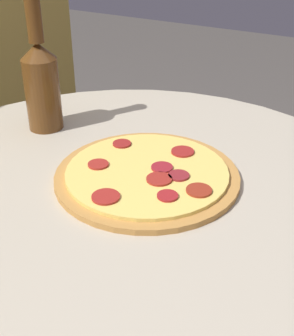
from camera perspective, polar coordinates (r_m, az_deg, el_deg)
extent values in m
cylinder|color=#B2A893|center=(0.74, -2.67, -3.82)|extent=(0.91, 0.91, 0.02)
cylinder|color=#B77F3D|center=(0.77, 0.00, -0.96)|extent=(0.30, 0.30, 0.01)
cylinder|color=#EACC60|center=(0.77, 0.00, -0.45)|extent=(0.27, 0.27, 0.01)
cylinder|color=maroon|center=(0.69, 2.35, -3.59)|extent=(0.03, 0.03, 0.00)
cylinder|color=maroon|center=(0.70, -5.05, -3.51)|extent=(0.04, 0.04, 0.00)
cylinder|color=maroon|center=(0.78, -5.97, 0.45)|extent=(0.03, 0.03, 0.00)
cylinder|color=maroon|center=(0.74, 1.50, -1.35)|extent=(0.04, 0.04, 0.00)
cylinder|color=maroon|center=(0.71, 6.35, -2.71)|extent=(0.04, 0.04, 0.00)
cylinder|color=maroon|center=(0.85, -3.08, 2.98)|extent=(0.03, 0.03, 0.00)
cylinder|color=maroon|center=(0.82, 4.36, 2.01)|extent=(0.04, 0.04, 0.00)
cylinder|color=maroon|center=(0.75, 3.89, -0.91)|extent=(0.03, 0.03, 0.00)
cylinder|color=maroon|center=(0.77, 1.84, 0.07)|extent=(0.04, 0.04, 0.00)
cylinder|color=#563314|center=(0.94, -12.58, 8.76)|extent=(0.07, 0.07, 0.14)
cone|color=#563314|center=(0.91, -13.19, 13.76)|extent=(0.07, 0.07, 0.03)
cylinder|color=#563314|center=(0.90, -13.62, 17.22)|extent=(0.03, 0.03, 0.08)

